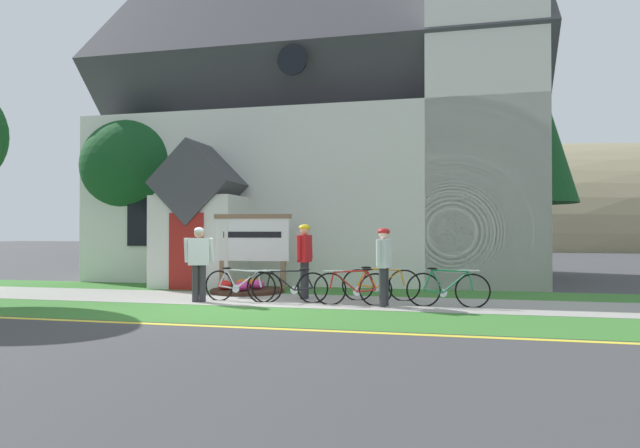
{
  "coord_description": "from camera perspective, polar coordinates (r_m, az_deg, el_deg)",
  "views": [
    {
      "loc": [
        4.47,
        -10.9,
        1.58
      ],
      "look_at": [
        1.12,
        3.41,
        1.79
      ],
      "focal_mm": 31.6,
      "sensor_mm": 36.0,
      "label": 1
    }
  ],
  "objects": [
    {
      "name": "bicycle_white",
      "position": [
        12.64,
        -3.05,
        -6.33
      ],
      "size": [
        1.72,
        0.31,
        0.79
      ],
      "color": "black",
      "rests_on": "ground"
    },
    {
      "name": "cyclist_in_green_jersey",
      "position": [
        11.98,
        6.48,
        -3.71
      ],
      "size": [
        0.3,
        0.71,
        1.66
      ],
      "color": "#2D2D33",
      "rests_on": "ground"
    },
    {
      "name": "curb_paint_stripe",
      "position": [
        9.98,
        -13.98,
        -9.88
      ],
      "size": [
        28.0,
        0.16,
        0.01
      ],
      "primitive_type": "cube",
      "color": "yellow",
      "rests_on": "ground"
    },
    {
      "name": "bicycle_orange",
      "position": [
        13.04,
        6.16,
        -6.08
      ],
      "size": [
        1.79,
        0.27,
        0.8
      ],
      "color": "black",
      "rests_on": "ground"
    },
    {
      "name": "bicycle_silver",
      "position": [
        12.98,
        -8.15,
        -6.16
      ],
      "size": [
        1.77,
        0.2,
        0.79
      ],
      "color": "black",
      "rests_on": "ground"
    },
    {
      "name": "ground",
      "position": [
        15.64,
        -3.51,
        -6.61
      ],
      "size": [
        140.0,
        140.0,
        0.0
      ],
      "primitive_type": "plane",
      "color": "#3D3D3F"
    },
    {
      "name": "grass_verge",
      "position": [
        11.14,
        -10.87,
        -8.93
      ],
      "size": [
        32.0,
        2.31,
        0.01
      ],
      "primitive_type": "cube",
      "color": "#38722D",
      "rests_on": "ground"
    },
    {
      "name": "yard_deciduous_tree",
      "position": [
        19.75,
        -17.49,
        5.45
      ],
      "size": [
        3.96,
        3.96,
        5.45
      ],
      "color": "#4C3823",
      "rests_on": "ground"
    },
    {
      "name": "bicycle_green",
      "position": [
        12.21,
        3.36,
        -6.49
      ],
      "size": [
        1.7,
        0.2,
        0.82
      ],
      "color": "black",
      "rests_on": "ground"
    },
    {
      "name": "flower_bed",
      "position": [
        14.78,
        -7.48,
        -6.54
      ],
      "size": [
        1.89,
        1.89,
        0.34
      ],
      "color": "#382319",
      "rests_on": "ground"
    },
    {
      "name": "roadside_conifer",
      "position": [
        21.16,
        19.78,
        10.59
      ],
      "size": [
        3.65,
        3.65,
        8.94
      ],
      "color": "#4C3823",
      "rests_on": "ground"
    },
    {
      "name": "distant_hill",
      "position": [
        68.73,
        20.75,
        -2.09
      ],
      "size": [
        99.49,
        43.61,
        22.36
      ],
      "primitive_type": "ellipsoid",
      "color": "#847A5B",
      "rests_on": "ground"
    },
    {
      "name": "cyclist_in_yellow_jersey",
      "position": [
        13.25,
        -1.57,
        -3.13
      ],
      "size": [
        0.3,
        0.73,
        1.76
      ],
      "color": "#2D2D33",
      "rests_on": "ground"
    },
    {
      "name": "church_lawn",
      "position": [
        15.44,
        -3.82,
        -6.67
      ],
      "size": [
        24.0,
        1.97,
        0.01
      ],
      "primitive_type": "cube",
      "color": "#38722D",
      "rests_on": "ground"
    },
    {
      "name": "church_building",
      "position": [
        20.51,
        1.87,
        8.69
      ],
      "size": [
        14.6,
        10.8,
        13.37
      ],
      "color": "silver",
      "rests_on": "ground"
    },
    {
      "name": "bicycle_red",
      "position": [
        12.21,
        12.78,
        -6.43
      ],
      "size": [
        1.74,
        0.08,
        0.85
      ],
      "color": "black",
      "rests_on": "ground"
    },
    {
      "name": "sidewalk_slab",
      "position": [
        13.34,
        -6.64,
        -7.58
      ],
      "size": [
        32.0,
        2.47,
        0.01
      ],
      "primitive_type": "cube",
      "color": "#99968E",
      "rests_on": "ground"
    },
    {
      "name": "cyclist_in_orange_jersey",
      "position": [
        12.94,
        -12.15,
        -3.4
      ],
      "size": [
        0.65,
        0.35,
        1.69
      ],
      "color": "#2D2D33",
      "rests_on": "ground"
    },
    {
      "name": "church_sign",
      "position": [
        15.09,
        -6.85,
        -1.64
      ],
      "size": [
        2.11,
        0.26,
        2.06
      ],
      "color": "#7F6047",
      "rests_on": "ground"
    }
  ]
}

